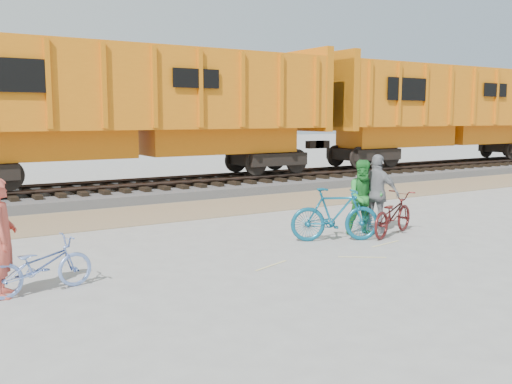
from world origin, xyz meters
TOP-DOWN VIEW (x-y plane):
  - ground at (0.00, 0.00)m, footprint 120.00×120.00m
  - gravel_strip at (0.00, 5.50)m, footprint 120.00×3.00m
  - ballast_bed at (0.00, 9.00)m, footprint 120.00×4.00m
  - track at (0.00, 9.00)m, footprint 120.00×2.60m
  - hopper_car_center at (0.18, 9.00)m, footprint 14.00×3.13m
  - hopper_car_right at (15.18, 9.00)m, footprint 14.00×3.13m
  - bicycle_blue at (-4.81, -0.26)m, footprint 1.66×0.79m
  - bicycle_teal at (1.28, 0.20)m, footprint 1.95×1.33m
  - bicycle_maroon at (2.77, -0.01)m, footprint 1.93×1.25m
  - person_solo at (-5.31, -0.16)m, footprint 0.55×0.72m
  - person_man at (2.28, 0.40)m, footprint 1.02×0.94m
  - person_woman at (2.67, 0.39)m, footprint 0.78×1.14m

SIDE VIEW (x-z plane):
  - ground at x=0.00m, z-range 0.00..0.00m
  - gravel_strip at x=0.00m, z-range 0.00..0.02m
  - ballast_bed at x=0.00m, z-range 0.00..0.30m
  - bicycle_blue at x=-4.81m, z-range 0.00..0.84m
  - track at x=0.00m, z-range 0.35..0.59m
  - bicycle_maroon at x=2.77m, z-range 0.00..0.96m
  - bicycle_teal at x=1.28m, z-range 0.00..1.15m
  - person_man at x=2.28m, z-range 0.00..1.69m
  - person_solo at x=-5.31m, z-range 0.00..1.76m
  - person_woman at x=2.67m, z-range 0.00..1.80m
  - hopper_car_center at x=0.18m, z-range 0.68..5.33m
  - hopper_car_right at x=15.18m, z-range 0.68..5.33m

